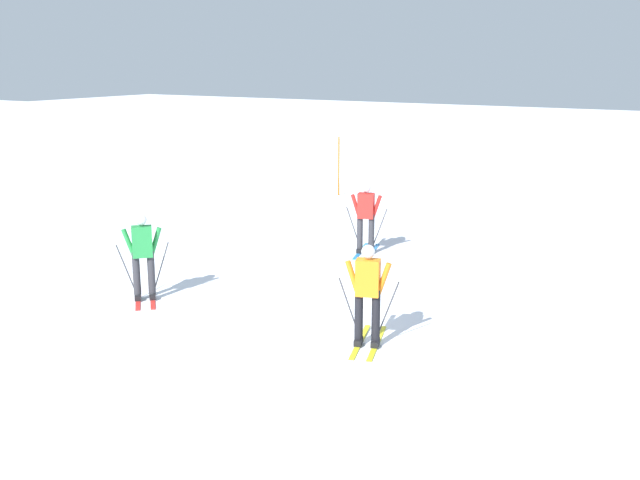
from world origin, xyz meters
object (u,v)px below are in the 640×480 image
(skier_red, at_px, (366,216))
(skier_green, at_px, (143,254))
(trail_marker_pole, at_px, (339,166))
(skier_orange, at_px, (368,293))

(skier_red, distance_m, skier_green, 5.76)
(skier_green, relative_size, trail_marker_pole, 0.86)
(skier_orange, bearing_deg, skier_red, 117.97)
(skier_orange, height_order, skier_red, same)
(skier_red, bearing_deg, skier_orange, -62.03)
(skier_green, xyz_separation_m, trail_marker_pole, (-2.43, 11.88, 0.08))
(skier_red, xyz_separation_m, trail_marker_pole, (-4.44, 6.48, 0.08))
(skier_green, height_order, trail_marker_pole, trail_marker_pole)
(skier_green, distance_m, trail_marker_pole, 12.13)
(skier_red, height_order, skier_green, same)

